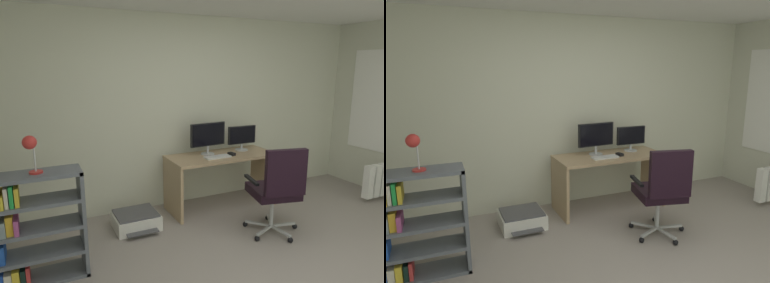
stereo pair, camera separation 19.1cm
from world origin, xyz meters
TOP-DOWN VIEW (x-y plane):
  - wall_back at (0.00, 2.28)m, footprint 5.58×0.10m
  - desk at (0.38, 1.82)m, footprint 1.43×0.60m
  - monitor_main at (0.22, 1.92)m, footprint 0.51×0.18m
  - monitor_secondary at (0.75, 1.92)m, footprint 0.42×0.18m
  - keyboard at (0.25, 1.71)m, footprint 0.34×0.14m
  - computer_mouse at (0.48, 1.74)m, footprint 0.07×0.11m
  - office_chair at (0.50, 0.85)m, footprint 0.63×0.64m
  - bookshelf at (-2.04, 1.10)m, footprint 0.90×0.31m
  - desk_lamp at (-1.87, 1.10)m, footprint 0.14×0.11m
  - printer at (-0.84, 1.71)m, footprint 0.51×0.53m

SIDE VIEW (x-z plane):
  - printer at x=-0.84m, z-range 0.00..0.19m
  - bookshelf at x=-2.04m, z-range -0.01..0.97m
  - desk at x=0.38m, z-range 0.17..0.89m
  - office_chair at x=0.50m, z-range 0.06..1.09m
  - keyboard at x=0.25m, z-range 0.72..0.74m
  - computer_mouse at x=0.48m, z-range 0.72..0.75m
  - monitor_secondary at x=0.75m, z-range 0.75..1.08m
  - monitor_main at x=0.22m, z-range 0.76..1.18m
  - desk_lamp at x=-1.87m, z-range 1.05..1.38m
  - wall_back at x=0.00m, z-range 0.00..2.50m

